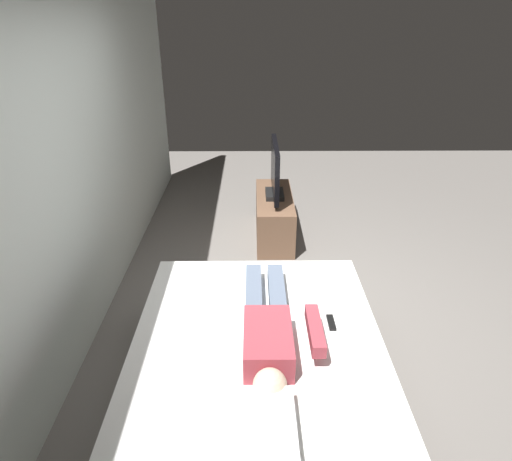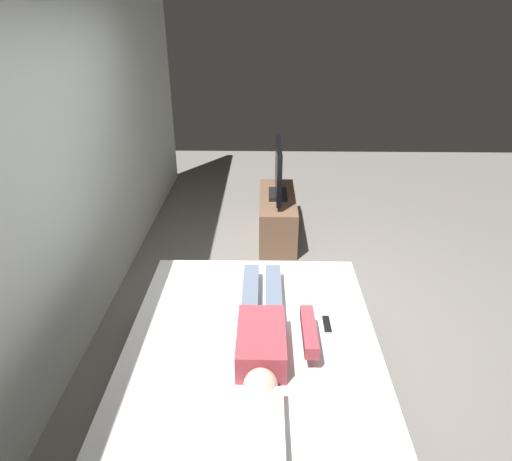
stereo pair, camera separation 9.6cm
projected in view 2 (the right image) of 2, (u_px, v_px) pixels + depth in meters
The scene contains 8 objects.
ground_plane at pixel (304, 322), 3.73m from camera, with size 10.00×10.00×0.00m, color slate.
back_wall at pixel (85, 145), 3.49m from camera, with size 6.40×0.10×2.80m, color silver.
bed at pixel (252, 376), 2.82m from camera, with size 2.04×1.62×0.54m.
pillow at pixel (248, 435), 2.05m from camera, with size 0.48×0.34×0.12m, color white.
person at pixel (264, 329), 2.69m from camera, with size 1.26×0.46×0.18m.
remote at pixel (327, 324), 2.85m from camera, with size 0.15×0.04×0.02m, color black.
tv_stand at pixel (277, 217), 5.03m from camera, with size 1.10×0.40×0.50m, color brown.
tv at pixel (278, 172), 4.79m from camera, with size 0.88×0.20×0.59m.
Camera 2 is at (-2.99, 0.35, 2.36)m, focal length 31.08 mm.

